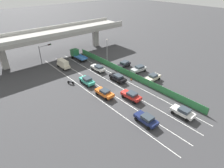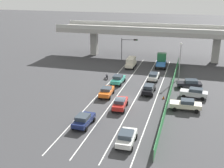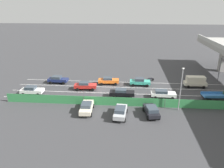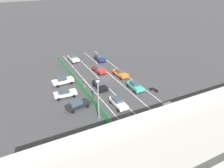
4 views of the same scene
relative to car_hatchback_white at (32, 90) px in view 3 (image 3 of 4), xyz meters
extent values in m
plane|color=#38383A|center=(-3.45, 13.05, -0.91)|extent=(300.00, 300.00, 0.00)
cube|color=silver|center=(-8.34, 17.88, -0.90)|extent=(0.14, 45.66, 0.01)
cube|color=silver|center=(-5.08, 17.88, -0.90)|extent=(0.14, 45.66, 0.01)
cube|color=silver|center=(-1.81, 17.88, -0.90)|extent=(0.14, 45.66, 0.01)
cube|color=silver|center=(1.45, 17.88, -0.90)|extent=(0.14, 45.66, 0.01)
cube|color=#A09E99|center=(-18.77, 42.71, 2.28)|extent=(1.65, 1.65, 6.37)
cube|color=#338447|center=(3.56, 17.88, -0.12)|extent=(0.06, 41.66, 1.58)
cylinder|color=#4C514C|center=(3.56, -2.95, -0.12)|extent=(0.10, 0.10, 1.58)
cylinder|color=#4C514C|center=(3.56, 10.94, -0.12)|extent=(0.10, 0.10, 1.58)
cylinder|color=#4C514C|center=(3.56, 24.82, -0.12)|extent=(0.10, 0.10, 1.58)
cube|color=silver|center=(0.00, 0.06, -0.13)|extent=(1.90, 4.29, 0.60)
cube|color=#333D47|center=(0.00, -0.18, 0.46)|extent=(1.64, 1.94, 0.57)
cylinder|color=black|center=(-0.94, 1.49, -0.59)|extent=(0.23, 0.64, 0.64)
cylinder|color=black|center=(0.88, 1.53, -0.59)|extent=(0.23, 0.64, 0.64)
cylinder|color=black|center=(-0.88, -1.40, -0.59)|extent=(0.23, 0.64, 0.64)
cylinder|color=black|center=(0.94, -1.37, -0.59)|extent=(0.23, 0.64, 0.64)
cube|color=black|center=(-0.11, 17.45, -0.10)|extent=(1.74, 4.62, 0.66)
cube|color=#333D47|center=(-0.12, 17.22, 0.48)|extent=(1.52, 2.06, 0.49)
cylinder|color=black|center=(-0.97, 19.02, -0.59)|extent=(0.22, 0.64, 0.64)
cylinder|color=black|center=(0.75, 19.01, -0.59)|extent=(0.22, 0.64, 0.64)
cylinder|color=black|center=(-0.98, 15.88, -0.59)|extent=(0.22, 0.64, 0.64)
cylinder|color=black|center=(0.74, 15.88, -0.59)|extent=(0.22, 0.64, 0.64)
cube|color=red|center=(-3.27, 9.86, -0.10)|extent=(1.99, 4.56, 0.65)
cube|color=#333D47|center=(-3.26, 9.62, 0.48)|extent=(1.62, 1.99, 0.51)
cylinder|color=black|center=(-4.22, 11.31, -0.59)|extent=(0.26, 0.65, 0.64)
cylinder|color=black|center=(-2.52, 11.42, -0.59)|extent=(0.26, 0.65, 0.64)
cylinder|color=black|center=(-4.03, 8.29, -0.59)|extent=(0.26, 0.65, 0.64)
cylinder|color=black|center=(-2.33, 8.40, -0.59)|extent=(0.26, 0.65, 0.64)
cube|color=teal|center=(-6.53, 21.08, -0.12)|extent=(1.92, 4.36, 0.62)
cube|color=#333D47|center=(-6.54, 20.95, 0.48)|extent=(1.64, 1.93, 0.57)
cylinder|color=black|center=(-7.39, 22.57, -0.59)|extent=(0.24, 0.65, 0.64)
cylinder|color=black|center=(-5.59, 22.52, -0.59)|extent=(0.24, 0.65, 0.64)
cylinder|color=black|center=(-7.47, 19.64, -0.59)|extent=(0.24, 0.65, 0.64)
cylinder|color=black|center=(-5.67, 19.59, -0.59)|extent=(0.24, 0.65, 0.64)
cube|color=white|center=(-0.35, 25.13, -0.14)|extent=(1.74, 4.54, 0.58)
cube|color=#333D47|center=(-0.35, 24.69, 0.40)|extent=(1.52, 2.19, 0.49)
cylinder|color=black|center=(-1.20, 26.67, -0.59)|extent=(0.22, 0.64, 0.64)
cylinder|color=black|center=(0.52, 26.66, -0.59)|extent=(0.22, 0.64, 0.64)
cylinder|color=black|center=(-1.22, 23.59, -0.59)|extent=(0.22, 0.64, 0.64)
cylinder|color=black|center=(0.50, 23.58, -0.59)|extent=(0.22, 0.64, 0.64)
cube|color=navy|center=(-6.53, 3.08, -0.13)|extent=(1.92, 4.35, 0.60)
cube|color=#333D47|center=(-6.54, 2.80, 0.45)|extent=(1.64, 1.96, 0.55)
cylinder|color=black|center=(-7.39, 4.56, -0.59)|extent=(0.24, 0.65, 0.64)
cylinder|color=black|center=(-5.59, 4.52, -0.59)|extent=(0.24, 0.65, 0.64)
cylinder|color=black|center=(-7.47, 1.64, -0.59)|extent=(0.24, 0.65, 0.64)
cylinder|color=black|center=(-5.67, 1.59, -0.59)|extent=(0.24, 0.65, 0.64)
cube|color=orange|center=(-6.74, 14.28, -0.10)|extent=(2.01, 4.53, 0.65)
cube|color=#333D47|center=(-6.73, 14.11, 0.46)|extent=(1.65, 1.96, 0.47)
cylinder|color=black|center=(-7.71, 15.73, -0.59)|extent=(0.26, 0.65, 0.64)
cylinder|color=black|center=(-5.96, 15.83, -0.59)|extent=(0.26, 0.65, 0.64)
cylinder|color=black|center=(-7.53, 12.72, -0.59)|extent=(0.26, 0.65, 0.64)
cylinder|color=black|center=(-5.78, 12.82, -0.59)|extent=(0.26, 0.65, 0.64)
cube|color=beige|center=(-6.56, 32.58, -0.09)|extent=(1.77, 4.61, 0.67)
cube|color=beige|center=(-6.56, 32.58, 0.83)|extent=(1.56, 3.78, 1.19)
cylinder|color=black|center=(-7.44, 34.13, -0.59)|extent=(0.23, 0.64, 0.64)
cylinder|color=black|center=(-5.70, 34.15, -0.59)|extent=(0.23, 0.64, 0.64)
cylinder|color=black|center=(-7.41, 31.01, -0.59)|extent=(0.23, 0.64, 0.64)
cylinder|color=black|center=(-5.68, 31.02, -0.59)|extent=(0.23, 0.64, 0.64)
cube|color=black|center=(-0.09, 35.04, -0.18)|extent=(2.02, 6.11, 0.25)
cube|color=#3875BC|center=(-0.03, 34.06, -0.01)|extent=(2.30, 4.18, 0.10)
cube|color=#3875BC|center=(-1.00, 34.00, 0.21)|extent=(0.34, 4.06, 0.43)
cube|color=#3875BC|center=(0.95, 34.13, 0.21)|extent=(0.34, 4.06, 0.43)
cylinder|color=black|center=(-0.97, 32.93, -0.51)|extent=(0.31, 0.82, 0.80)
cylinder|color=black|center=(1.06, 33.06, -0.51)|extent=(0.31, 0.82, 0.80)
cylinder|color=black|center=(-9.79, 24.13, -0.61)|extent=(0.35, 0.58, 0.60)
cylinder|color=black|center=(-9.21, 22.91, -0.61)|extent=(0.35, 0.58, 0.60)
cube|color=black|center=(-9.50, 23.52, -0.33)|extent=(0.65, 0.95, 0.36)
cylinder|color=#B2B2B2|center=(-9.75, 24.04, 0.01)|extent=(0.55, 0.29, 0.03)
cube|color=beige|center=(6.26, 11.96, -0.09)|extent=(4.68, 1.99, 0.67)
cube|color=#333D47|center=(6.49, 11.97, 0.51)|extent=(1.99, 1.65, 0.53)
cylinder|color=black|center=(4.74, 11.00, -0.59)|extent=(0.65, 0.25, 0.64)
cylinder|color=black|center=(4.66, 12.77, -0.59)|extent=(0.65, 0.25, 0.64)
cylinder|color=black|center=(7.86, 11.15, -0.59)|extent=(0.65, 0.25, 0.64)
cylinder|color=black|center=(7.78, 12.92, -0.59)|extent=(0.65, 0.25, 0.64)
cube|color=#B2B5B7|center=(7.35, 17.47, -0.09)|extent=(4.55, 2.07, 0.67)
cube|color=#333D47|center=(7.68, 17.45, 0.51)|extent=(2.23, 1.68, 0.54)
cylinder|color=black|center=(5.78, 16.73, -0.59)|extent=(0.66, 0.27, 0.64)
cylinder|color=black|center=(5.92, 18.45, -0.59)|extent=(0.66, 0.27, 0.64)
cylinder|color=black|center=(8.78, 16.49, -0.59)|extent=(0.66, 0.27, 0.64)
cylinder|color=black|center=(8.92, 18.21, -0.59)|extent=(0.66, 0.27, 0.64)
cube|color=black|center=(6.47, 22.27, -0.15)|extent=(4.57, 2.47, 0.56)
cube|color=#333D47|center=(6.83, 22.33, 0.41)|extent=(2.39, 1.90, 0.56)
cylinder|color=black|center=(5.16, 21.15, -0.59)|extent=(0.67, 0.32, 0.64)
cylinder|color=black|center=(4.87, 22.91, -0.59)|extent=(0.67, 0.32, 0.64)
cylinder|color=black|center=(8.07, 21.63, -0.59)|extent=(0.67, 0.32, 0.64)
cylinder|color=black|center=(7.78, 23.39, -0.59)|extent=(0.67, 0.32, 0.64)
cylinder|color=#47474C|center=(-10.23, 38.59, 1.83)|extent=(0.18, 0.18, 5.48)
cylinder|color=gray|center=(4.36, 26.93, 2.58)|extent=(0.16, 0.16, 6.97)
ellipsoid|color=silver|center=(4.36, 26.93, 6.24)|extent=(0.60, 0.36, 0.28)
cone|color=orange|center=(2.63, 15.55, -0.61)|extent=(0.36, 0.36, 0.59)
cube|color=black|center=(2.63, 15.55, -0.89)|extent=(0.47, 0.47, 0.03)
camera|label=1|loc=(-27.13, -12.06, 21.11)|focal=30.10mm
camera|label=2|loc=(6.54, -29.36, 16.93)|focal=46.53mm
camera|label=3|loc=(36.75, 18.54, 15.66)|focal=34.26mm
camera|label=4|loc=(15.81, 54.17, 21.47)|focal=34.76mm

